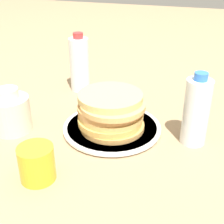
{
  "coord_description": "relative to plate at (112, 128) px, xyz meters",
  "views": [
    {
      "loc": [
        0.65,
        0.23,
        0.43
      ],
      "look_at": [
        -0.02,
        0.02,
        0.05
      ],
      "focal_mm": 50.0,
      "sensor_mm": 36.0,
      "label": 1
    }
  ],
  "objects": [
    {
      "name": "water_bottle_mid",
      "position": [
        -0.22,
        -0.18,
        0.08
      ],
      "size": [
        0.06,
        0.06,
        0.19
      ],
      "color": "silver",
      "rests_on": "ground_plane"
    },
    {
      "name": "water_bottle_near",
      "position": [
        -0.01,
        0.21,
        0.08
      ],
      "size": [
        0.06,
        0.06,
        0.18
      ],
      "color": "silver",
      "rests_on": "ground_plane"
    },
    {
      "name": "pancake_stack",
      "position": [
        0.0,
        -0.0,
        0.05
      ],
      "size": [
        0.18,
        0.18,
        0.09
      ],
      "color": "tan",
      "rests_on": "plate"
    },
    {
      "name": "juice_glass",
      "position": [
        0.23,
        -0.09,
        0.03
      ],
      "size": [
        0.07,
        0.07,
        0.08
      ],
      "color": "yellow",
      "rests_on": "ground_plane"
    },
    {
      "name": "cream_jug",
      "position": [
        0.08,
        -0.25,
        0.04
      ],
      "size": [
        0.1,
        0.1,
        0.12
      ],
      "color": "beige",
      "rests_on": "ground_plane"
    },
    {
      "name": "plate",
      "position": [
        0.0,
        0.0,
        0.0
      ],
      "size": [
        0.26,
        0.26,
        0.01
      ],
      "color": "silver",
      "rests_on": "ground_plane"
    },
    {
      "name": "ground_plane",
      "position": [
        0.02,
        -0.02,
        -0.01
      ],
      "size": [
        4.0,
        4.0,
        0.0
      ],
      "primitive_type": "plane",
      "color": "#9E7F5B"
    }
  ]
}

